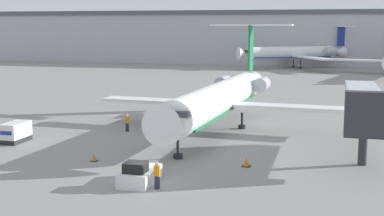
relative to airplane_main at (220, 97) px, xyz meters
name	(u,v)px	position (x,y,z in m)	size (l,w,h in m)	color
ground_plane	(144,184)	(-1.12, -20.86, -3.42)	(600.00, 600.00, 0.00)	gray
terminal_building	(286,37)	(-1.12, 99.14, 4.10)	(180.00, 16.80, 15.00)	#B2B2B7
airplane_main	(220,97)	(0.00, 0.00, 0.00)	(27.19, 33.14, 11.05)	white
pushback_tug	(140,175)	(-1.54, -20.67, -2.80)	(2.12, 3.83, 1.71)	silver
luggage_cart	(16,132)	(-17.49, -10.98, -2.49)	(1.66, 3.16, 1.87)	#232326
worker_near_tug	(157,175)	(0.05, -21.60, -2.43)	(0.40, 0.26, 1.88)	#232838
worker_by_wing	(127,122)	(-9.10, -3.62, -2.46)	(0.40, 0.26, 1.82)	#232838
traffic_cone_left	(94,158)	(-7.24, -15.78, -3.13)	(0.54, 0.54, 0.63)	black
traffic_cone_right	(246,162)	(5.00, -14.32, -3.07)	(0.66, 0.66, 0.75)	black
airplane_parked_far_right	(295,53)	(2.32, 84.32, 0.50)	(28.52, 30.83, 10.64)	white
jet_bridge	(363,105)	(13.82, -9.13, 1.03)	(3.20, 12.44, 6.19)	#2D2D33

